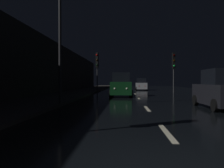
{
  "coord_description": "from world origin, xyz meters",
  "views": [
    {
      "loc": [
        -1.16,
        -3.1,
        1.43
      ],
      "look_at": [
        -2.53,
        20.14,
        1.14
      ],
      "focal_mm": 34.88,
      "sensor_mm": 36.0,
      "label": 1
    }
  ],
  "objects": [
    {
      "name": "traffic_light_far_left",
      "position": [
        -4.68,
        24.39,
        3.71
      ],
      "size": [
        0.36,
        0.48,
        5.09
      ],
      "rotation": [
        0.0,
        0.0,
        -1.73
      ],
      "color": "#38383A",
      "rests_on": "ground"
    },
    {
      "name": "lane_centerline",
      "position": [
        0.0,
        15.85,
        0.01
      ],
      "size": [
        0.16,
        30.5,
        0.01
      ],
      "color": "beige",
      "rests_on": "ground"
    },
    {
      "name": "ground",
      "position": [
        0.0,
        24.5,
        -0.01
      ],
      "size": [
        26.35,
        84.0,
        0.02
      ],
      "primitive_type": "cube",
      "color": "black"
    },
    {
      "name": "traffic_light_far_right",
      "position": [
        4.68,
        23.29,
        3.53
      ],
      "size": [
        0.34,
        0.47,
        4.86
      ],
      "rotation": [
        0.0,
        0.0,
        -1.46
      ],
      "color": "#38383A",
      "rests_on": "ground"
    },
    {
      "name": "building_facade_left",
      "position": [
        -9.57,
        21.0,
        3.02
      ],
      "size": [
        0.8,
        63.0,
        6.05
      ],
      "primitive_type": "cube",
      "color": "#2D2B28",
      "rests_on": "ground"
    },
    {
      "name": "car_parked_right_near",
      "position": [
        3.87,
        8.62,
        0.94
      ],
      "size": [
        1.89,
        4.1,
        2.07
      ],
      "rotation": [
        0.0,
        0.0,
        1.57
      ],
      "color": "black",
      "rests_on": "ground"
    },
    {
      "name": "sidewalk_left",
      "position": [
        -6.97,
        24.5,
        0.07
      ],
      "size": [
        4.4,
        84.0,
        0.15
      ],
      "primitive_type": "cube",
      "color": "#33302D",
      "rests_on": "ground"
    },
    {
      "name": "car_approaching_headlights",
      "position": [
        -1.51,
        17.66,
        1.03
      ],
      "size": [
        2.07,
        4.47,
        2.25
      ],
      "rotation": [
        0.0,
        0.0,
        -1.57
      ],
      "color": "#0F3819",
      "rests_on": "ground"
    },
    {
      "name": "streetlamp_overhead",
      "position": [
        -4.44,
        9.17,
        5.19
      ],
      "size": [
        1.7,
        0.44,
        7.94
      ],
      "color": "#2D2D30",
      "rests_on": "ground"
    },
    {
      "name": "car_distant_taillights",
      "position": [
        1.5,
        32.37,
        0.89
      ],
      "size": [
        1.78,
        3.86,
        1.94
      ],
      "rotation": [
        0.0,
        0.0,
        1.57
      ],
      "color": "#A5A8AD",
      "rests_on": "ground"
    }
  ]
}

